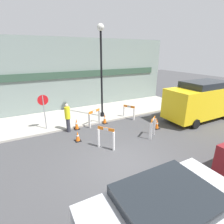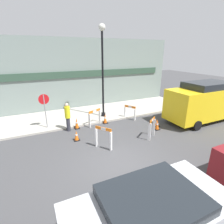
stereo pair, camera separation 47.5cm
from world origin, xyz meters
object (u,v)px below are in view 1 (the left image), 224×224
(streetlamp_post, at_px, (101,61))
(person_worker, at_px, (68,117))
(parked_car_1, at_px, (165,218))
(work_van, at_px, (202,99))
(stop_sign, at_px, (44,106))

(streetlamp_post, bearing_deg, person_worker, -156.34)
(streetlamp_post, distance_m, parked_car_1, 9.46)
(work_van, bearing_deg, stop_sign, 163.08)
(streetlamp_post, height_order, person_worker, streetlamp_post)
(stop_sign, relative_size, person_worker, 1.21)
(work_van, bearing_deg, person_worker, 165.83)
(person_worker, distance_m, parked_car_1, 7.46)
(stop_sign, relative_size, parked_car_1, 0.54)
(parked_car_1, distance_m, work_van, 9.91)
(person_worker, height_order, parked_car_1, person_worker)
(stop_sign, height_order, person_worker, stop_sign)
(streetlamp_post, bearing_deg, stop_sign, -174.01)
(work_van, bearing_deg, parked_car_1, -147.91)
(streetlamp_post, distance_m, work_van, 7.29)
(parked_car_1, bearing_deg, stop_sign, 99.85)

